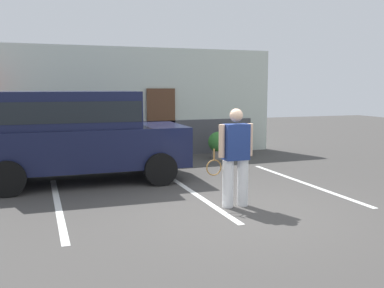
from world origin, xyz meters
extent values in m
plane|color=#423F3D|center=(0.00, 0.00, 0.00)|extent=(40.00, 40.00, 0.00)
cube|color=silver|center=(-2.93, 1.50, 0.00)|extent=(0.12, 4.40, 0.01)
cube|color=silver|center=(-0.27, 1.50, 0.00)|extent=(0.12, 4.40, 0.01)
cube|color=silver|center=(2.38, 1.50, 0.00)|extent=(0.12, 4.40, 0.01)
cube|color=silver|center=(0.00, 6.56, 1.67)|extent=(8.45, 0.30, 3.34)
cube|color=#4C4C51|center=(0.00, 6.36, 0.55)|extent=(7.10, 0.10, 1.10)
cube|color=brown|center=(0.44, 6.34, 1.05)|extent=(0.90, 0.06, 2.10)
cube|color=#141938|center=(-2.24, 3.38, 0.80)|extent=(4.65, 2.02, 0.90)
cube|color=#141938|center=(-2.49, 3.39, 1.65)|extent=(2.95, 1.84, 0.80)
cube|color=black|center=(-2.49, 3.39, 1.63)|extent=(2.89, 1.85, 0.44)
cylinder|color=black|center=(-0.67, 4.29, 0.36)|extent=(0.73, 0.28, 0.72)
cylinder|color=black|center=(-0.72, 2.39, 0.36)|extent=(0.73, 0.28, 0.72)
cylinder|color=black|center=(-3.76, 4.37, 0.36)|extent=(0.73, 0.28, 0.72)
cylinder|color=black|center=(-3.81, 2.47, 0.36)|extent=(0.73, 0.28, 0.72)
cylinder|color=white|center=(0.24, 0.30, 0.43)|extent=(0.20, 0.20, 0.86)
cylinder|color=white|center=(-0.05, 0.30, 0.43)|extent=(0.20, 0.20, 0.86)
cube|color=navy|center=(0.09, 0.30, 1.18)|extent=(0.44, 0.28, 0.64)
sphere|color=beige|center=(0.09, 0.30, 1.65)|extent=(0.24, 0.24, 0.24)
cylinder|color=beige|center=(0.37, 0.30, 1.20)|extent=(0.11, 0.11, 0.58)
cylinder|color=beige|center=(-0.18, 0.30, 1.20)|extent=(0.11, 0.11, 0.58)
torus|color=olive|center=(-0.30, 0.35, 0.73)|extent=(0.37, 0.03, 0.37)
cylinder|color=olive|center=(-0.30, 0.35, 0.96)|extent=(0.03, 0.03, 0.20)
cylinder|color=gray|center=(1.89, 5.20, 0.12)|extent=(0.40, 0.40, 0.24)
sphere|color=#387F33|center=(1.89, 5.20, 0.51)|extent=(0.62, 0.62, 0.62)
cylinder|color=brown|center=(2.87, 5.57, 0.11)|extent=(0.36, 0.36, 0.22)
sphere|color=#387F33|center=(2.87, 5.57, 0.46)|extent=(0.56, 0.56, 0.56)
camera|label=1|loc=(-3.24, -6.55, 2.15)|focal=40.26mm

